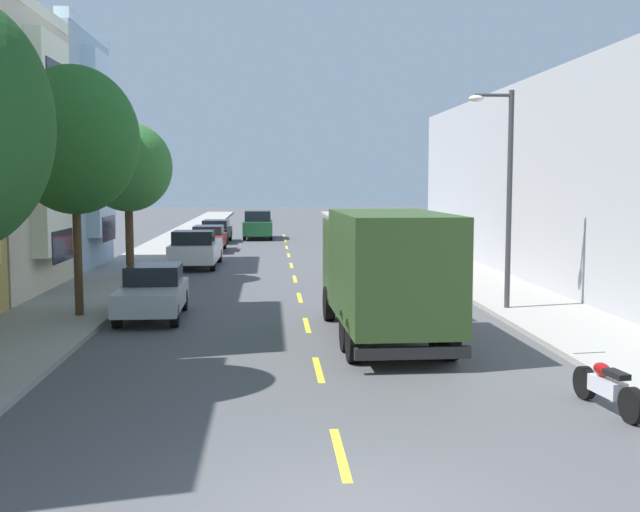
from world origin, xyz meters
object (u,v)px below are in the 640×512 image
parked_hatchback_silver (153,292)px  parked_sedan_black (216,231)px  street_tree_second (74,140)px  street_tree_third (128,167)px  parked_pickup_white (196,249)px  parked_sedan_red (208,238)px  parked_pickup_orange (405,260)px  delivery_box_truck (384,267)px  parked_motorcycle (607,387)px  moving_forest_sedan (258,224)px  street_lamp (504,182)px

parked_hatchback_silver → parked_sedan_black: parked_hatchback_silver is taller
street_tree_second → parked_sedan_black: bearing=86.1°
street_tree_third → parked_pickup_white: (2.03, 5.33, -3.62)m
street_tree_second → parked_sedan_red: bearing=84.8°
parked_sedan_black → parked_pickup_orange: bearing=-66.4°
street_tree_third → parked_sedan_red: bearing=81.7°
street_tree_second → parked_pickup_orange: size_ratio=1.31×
street_tree_second → delivery_box_truck: bearing=-22.4°
street_tree_third → parked_sedan_red: (1.95, 13.44, -3.70)m
street_tree_second → parked_pickup_white: bearing=81.4°
street_tree_second → street_tree_third: street_tree_second is taller
parked_sedan_red → parked_pickup_orange: bearing=-57.4°
street_tree_second → parked_pickup_white: (2.03, 13.38, -4.22)m
parked_hatchback_silver → parked_sedan_black: 27.77m
parked_sedan_red → parked_pickup_orange: size_ratio=0.85×
delivery_box_truck → parked_sedan_black: 31.96m
parked_sedan_red → parked_motorcycle: bearing=-73.4°
street_tree_second → street_tree_third: size_ratio=1.16×
street_tree_third → parked_hatchback_silver: (2.04, -7.88, -3.69)m
delivery_box_truck → parked_pickup_white: bearing=110.2°
parked_pickup_orange → parked_hatchback_silver: size_ratio=1.32×
parked_sedan_red → moving_forest_sedan: 9.62m
parked_motorcycle → parked_sedan_red: bearing=106.6°
parked_pickup_white → delivery_box_truck: bearing=-69.8°
street_tree_third → street_lamp: street_lamp is taller
parked_pickup_orange → parked_sedan_red: bearing=122.6°
delivery_box_truck → parked_motorcycle: size_ratio=3.55×
parked_motorcycle → delivery_box_truck: bearing=115.9°
street_tree_second → moving_forest_sedan: bearing=81.5°
parked_motorcycle → parked_pickup_orange: bearing=91.4°
street_tree_third → delivery_box_truck: bearing=-54.3°
parked_pickup_orange → parked_sedan_black: 21.96m
parked_pickup_orange → street_tree_second: bearing=-143.9°
delivery_box_truck → parked_motorcycle: bearing=-64.1°
delivery_box_truck → street_lamp: bearing=43.0°
delivery_box_truck → parked_sedan_red: delivery_box_truck is taller
street_tree_third → parked_pickup_orange: bearing=-1.3°
parked_pickup_orange → moving_forest_sedan: moving_forest_sedan is taller
parked_pickup_orange → moving_forest_sedan: size_ratio=1.11×
parked_hatchback_silver → parked_sedan_black: (-0.11, 27.77, -0.01)m
street_lamp → parked_pickup_orange: (-1.63, 7.34, -3.06)m
street_tree_third → parked_pickup_orange: size_ratio=1.13×
parked_sedan_red → parked_sedan_black: bearing=90.2°
street_tree_third → parked_motorcycle: (11.15, -17.49, -4.04)m
parked_sedan_red → parked_pickup_orange: (8.76, -13.68, 0.08)m
street_tree_second → parked_motorcycle: (11.15, -9.44, -4.64)m
parked_hatchback_silver → parked_pickup_white: bearing=90.0°
street_lamp → parked_hatchback_silver: street_lamp is taller
street_tree_third → moving_forest_sedan: bearing=78.5°
parked_sedan_black → moving_forest_sedan: 3.88m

